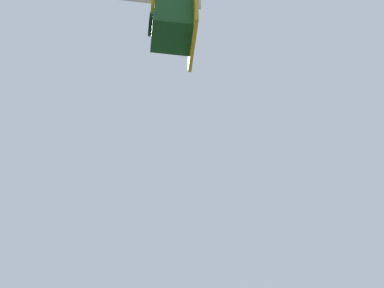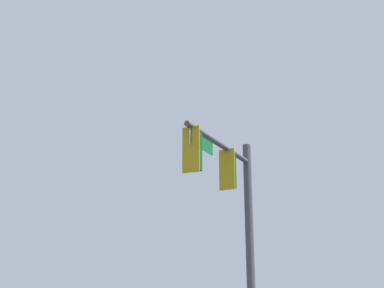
% 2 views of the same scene
% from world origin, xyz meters
% --- Properties ---
extents(signal_pole_near, '(4.49, 0.94, 7.23)m').
position_xyz_m(signal_pole_near, '(-5.67, -8.48, 4.79)').
color(signal_pole_near, '#47474C').
rests_on(signal_pole_near, ground_plane).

